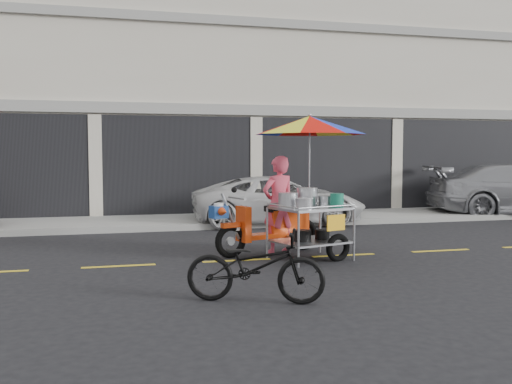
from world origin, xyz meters
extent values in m
plane|color=black|center=(0.00, 0.00, 0.00)|extent=(90.00, 90.00, 0.00)
cube|color=gray|center=(0.00, 5.50, 0.07)|extent=(45.00, 3.00, 0.15)
cube|color=beige|center=(0.00, 10.50, 4.00)|extent=(36.00, 8.00, 8.00)
cube|color=black|center=(0.00, 6.47, 1.45)|extent=(35.28, 0.06, 2.90)
cube|color=gray|center=(0.00, 6.45, 3.10)|extent=(36.00, 0.12, 0.30)
cube|color=gray|center=(0.00, 6.45, 5.60)|extent=(36.00, 0.12, 0.25)
cube|color=gold|center=(0.00, 0.00, 0.00)|extent=(42.00, 0.10, 0.01)
imported|color=silver|center=(0.16, 4.70, 0.63)|extent=(4.69, 2.47, 1.26)
imported|color=black|center=(-2.37, -2.76, 0.46)|extent=(1.85, 1.25, 0.92)
torus|color=black|center=(-2.05, 0.29, 0.30)|extent=(0.62, 0.29, 0.61)
torus|color=black|center=(-0.51, 0.75, 0.30)|extent=(0.62, 0.29, 0.61)
cylinder|color=#9EA0A5|center=(-2.05, 0.29, 0.30)|extent=(0.16, 0.10, 0.15)
cylinder|color=#9EA0A5|center=(-0.51, 0.75, 0.30)|extent=(0.16, 0.10, 0.15)
cube|color=red|center=(-2.05, 0.29, 0.59)|extent=(0.37, 0.22, 0.09)
cylinder|color=#9EA0A5|center=(-2.05, 0.29, 0.75)|extent=(0.39, 0.16, 0.86)
cube|color=red|center=(-1.79, 0.36, 0.59)|extent=(0.23, 0.39, 0.64)
cube|color=red|center=(-1.33, 0.50, 0.34)|extent=(0.91, 0.53, 0.09)
cube|color=red|center=(-0.87, 0.64, 0.59)|extent=(0.85, 0.50, 0.43)
cube|color=black|center=(-0.97, 0.61, 0.84)|extent=(0.74, 0.45, 0.11)
cylinder|color=#9EA0A5|center=(-1.93, 0.32, 1.07)|extent=(0.21, 0.58, 0.04)
sphere|color=black|center=(-1.93, 0.55, 1.20)|extent=(0.11, 0.11, 0.11)
cylinder|color=white|center=(-1.93, 0.32, 0.51)|extent=(0.16, 0.16, 0.05)
cube|color=navy|center=(-2.28, 0.22, 0.84)|extent=(0.33, 0.31, 0.21)
cylinder|color=white|center=(-2.28, 0.22, 0.96)|extent=(0.21, 0.21, 0.05)
cone|color=red|center=(-2.22, 0.04, 0.86)|extent=(0.25, 0.28, 0.19)
torus|color=black|center=(-0.31, -0.48, 0.24)|extent=(0.50, 0.24, 0.49)
cylinder|color=#9EA0A5|center=(-1.15, -0.84, 0.46)|extent=(0.05, 0.05, 0.91)
cylinder|color=#9EA0A5|center=(-1.43, 0.08, 0.46)|extent=(0.05, 0.05, 0.91)
cylinder|color=#9EA0A5|center=(-0.02, -0.51, 0.46)|extent=(0.05, 0.05, 0.91)
cylinder|color=#9EA0A5|center=(-0.30, 0.42, 0.46)|extent=(0.05, 0.05, 0.91)
cube|color=#9EA0A5|center=(-0.73, -0.21, 0.32)|extent=(1.41, 1.26, 0.03)
cube|color=#9EA0A5|center=(-0.73, -0.21, 0.91)|extent=(1.41, 1.26, 0.04)
cylinder|color=#9EA0A5|center=(-0.59, -0.68, 0.98)|extent=(1.14, 0.36, 0.03)
cylinder|color=#9EA0A5|center=(-0.86, 0.25, 0.98)|extent=(1.14, 0.36, 0.03)
cylinder|color=#9EA0A5|center=(-1.29, -0.38, 0.98)|extent=(0.30, 0.93, 0.03)
cylinder|color=#9EA0A5|center=(-0.16, -0.05, 0.98)|extent=(0.30, 0.93, 0.03)
cylinder|color=#9EA0A5|center=(-0.86, 0.25, 0.32)|extent=(0.27, 0.78, 0.04)
cylinder|color=#9EA0A5|center=(-0.86, 0.25, 0.86)|extent=(0.27, 0.78, 0.04)
cube|color=#F7AF14|center=(-0.43, -0.66, 0.70)|extent=(0.37, 0.13, 0.27)
cylinder|color=#B7B7BC|center=(-1.10, -0.10, 1.05)|extent=(0.43, 0.43, 0.23)
cylinder|color=#B7B7BC|center=(-0.69, 0.04, 1.08)|extent=(0.46, 0.46, 0.29)
cylinder|color=#B7B7BC|center=(-0.35, -0.05, 1.01)|extent=(0.38, 0.38, 0.16)
cylinder|color=#B7B7BC|center=(-0.93, -0.48, 1.01)|extent=(0.38, 0.38, 0.15)
cylinder|color=#156E53|center=(-0.29, -0.36, 1.05)|extent=(0.29, 0.29, 0.24)
cylinder|color=black|center=(-0.88, -0.26, 0.43)|extent=(0.37, 0.37, 0.19)
cylinder|color=black|center=(-0.47, -0.14, 0.42)|extent=(0.32, 0.32, 0.17)
cylinder|color=#9EA0A5|center=(-0.71, -0.10, 1.71)|extent=(0.03, 0.03, 1.61)
sphere|color=#9EA0A5|center=(-0.71, -0.10, 2.54)|extent=(0.06, 0.06, 0.06)
imported|color=#E64A62|center=(-1.07, 0.58, 0.91)|extent=(0.76, 0.61, 1.82)
camera|label=1|loc=(-4.10, -9.59, 1.89)|focal=40.00mm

